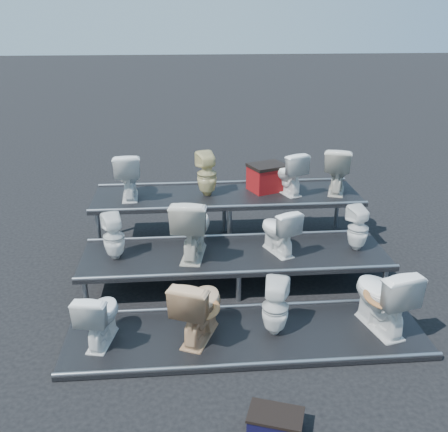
{
  "coord_description": "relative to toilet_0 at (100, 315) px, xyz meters",
  "views": [
    {
      "loc": [
        -0.66,
        -6.15,
        3.57
      ],
      "look_at": [
        -0.14,
        0.1,
        0.98
      ],
      "focal_mm": 40.0,
      "sensor_mm": 36.0,
      "label": 1
    }
  ],
  "objects": [
    {
      "name": "toilet_0",
      "position": [
        0.0,
        0.0,
        0.0
      ],
      "size": [
        0.51,
        0.73,
        0.68
      ],
      "primitive_type": "imported",
      "rotation": [
        0.0,
        0.0,
        2.93
      ],
      "color": "white",
      "rests_on": "tier_front"
    },
    {
      "name": "red_crate",
      "position": [
        2.33,
        2.76,
        0.65
      ],
      "size": [
        0.65,
        0.6,
        0.38
      ],
      "primitive_type": "cube",
      "rotation": [
        0.0,
        0.0,
        0.38
      ],
      "color": "maroon",
      "rests_on": "tier_back"
    },
    {
      "name": "toilet_8",
      "position": [
        0.13,
        2.6,
        0.82
      ],
      "size": [
        0.45,
        0.74,
        0.73
      ],
      "primitive_type": "imported",
      "rotation": [
        0.0,
        0.0,
        3.2
      ],
      "color": "white",
      "rests_on": "tier_back"
    },
    {
      "name": "toilet_5",
      "position": [
        1.08,
        1.3,
        0.49
      ],
      "size": [
        0.63,
        0.92,
        0.86
      ],
      "primitive_type": "imported",
      "rotation": [
        0.0,
        0.0,
        2.96
      ],
      "color": "beige",
      "rests_on": "tier_mid"
    },
    {
      "name": "tier_mid",
      "position": [
        1.67,
        1.3,
        -0.17
      ],
      "size": [
        4.2,
        1.2,
        0.46
      ],
      "primitive_type": "cube",
      "color": "black",
      "rests_on": "ground"
    },
    {
      "name": "toilet_11",
      "position": [
        3.44,
        2.6,
        0.83
      ],
      "size": [
        0.63,
        0.82,
        0.74
      ],
      "primitive_type": "imported",
      "rotation": [
        0.0,
        0.0,
        2.81
      ],
      "color": "beige",
      "rests_on": "tier_back"
    },
    {
      "name": "ground",
      "position": [
        1.67,
        1.3,
        -0.4
      ],
      "size": [
        80.0,
        80.0,
        0.0
      ],
      "primitive_type": "plane",
      "color": "black",
      "rests_on": "ground"
    },
    {
      "name": "tier_back",
      "position": [
        1.67,
        2.6,
        0.03
      ],
      "size": [
        4.2,
        1.2,
        0.86
      ],
      "primitive_type": "cube",
      "color": "black",
      "rests_on": "ground"
    },
    {
      "name": "toilet_6",
      "position": [
        2.26,
        1.3,
        0.39
      ],
      "size": [
        0.59,
        0.74,
        0.66
      ],
      "primitive_type": "imported",
      "rotation": [
        0.0,
        0.0,
        3.53
      ],
      "color": "white",
      "rests_on": "tier_mid"
    },
    {
      "name": "tier_front",
      "position": [
        1.67,
        0.0,
        -0.37
      ],
      "size": [
        4.2,
        1.2,
        0.06
      ],
      "primitive_type": "cube",
      "color": "black",
      "rests_on": "ground"
    },
    {
      "name": "toilet_1",
      "position": [
        1.12,
        0.0,
        0.06
      ],
      "size": [
        0.72,
        0.9,
        0.8
      ],
      "primitive_type": "imported",
      "rotation": [
        0.0,
        0.0,
        2.74
      ],
      "color": "tan",
      "rests_on": "tier_front"
    },
    {
      "name": "toilet_10",
      "position": [
        2.63,
        2.6,
        0.8
      ],
      "size": [
        0.61,
        0.77,
        0.69
      ],
      "primitive_type": "imported",
      "rotation": [
        0.0,
        0.0,
        3.53
      ],
      "color": "white",
      "rests_on": "tier_back"
    },
    {
      "name": "toilet_4",
      "position": [
        0.03,
        1.3,
        0.38
      ],
      "size": [
        0.36,
        0.37,
        0.63
      ],
      "primitive_type": "imported",
      "rotation": [
        0.0,
        0.0,
        3.48
      ],
      "color": "white",
      "rests_on": "tier_mid"
    },
    {
      "name": "toilet_2",
      "position": [
        2.0,
        0.0,
        0.0
      ],
      "size": [
        0.39,
        0.4,
        0.69
      ],
      "primitive_type": "imported",
      "rotation": [
        0.0,
        0.0,
        2.83
      ],
      "color": "white",
      "rests_on": "tier_front"
    },
    {
      "name": "step_stool",
      "position": [
        1.76,
        -1.42,
        -0.31
      ],
      "size": [
        0.55,
        0.43,
        0.17
      ],
      "primitive_type": "cube",
      "rotation": [
        0.0,
        0.0,
        -0.34
      ],
      "color": "black",
      "rests_on": "ground"
    },
    {
      "name": "toilet_3",
      "position": [
        3.26,
        0.0,
        0.09
      ],
      "size": [
        0.67,
        0.93,
        0.86
      ],
      "primitive_type": "imported",
      "rotation": [
        0.0,
        0.0,
        3.39
      ],
      "color": "white",
      "rests_on": "tier_front"
    },
    {
      "name": "toilet_7",
      "position": [
        3.38,
        1.3,
        0.38
      ],
      "size": [
        0.35,
        0.36,
        0.63
      ],
      "primitive_type": "imported",
      "rotation": [
        0.0,
        0.0,
        3.41
      ],
      "color": "white",
      "rests_on": "tier_mid"
    },
    {
      "name": "toilet_9",
      "position": [
        1.35,
        2.6,
        0.81
      ],
      "size": [
        0.39,
        0.39,
        0.69
      ],
      "primitive_type": "imported",
      "rotation": [
        0.0,
        0.0,
        3.43
      ],
      "color": "beige",
      "rests_on": "tier_back"
    }
  ]
}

